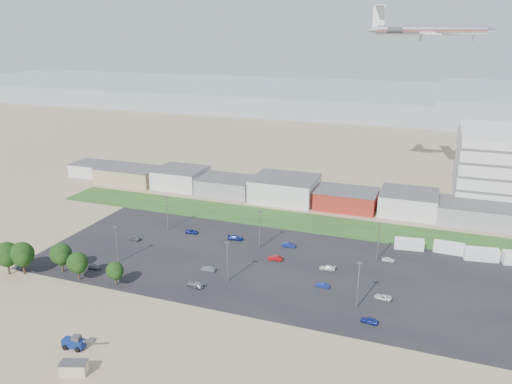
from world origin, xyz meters
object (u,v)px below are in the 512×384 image
at_px(airliner, 430,30).
at_px(parked_car_3, 195,285).
at_px(tree_far_left, 7,257).
at_px(parked_car_4, 208,269).
at_px(box_trailer_a, 409,244).
at_px(parked_car_10, 93,267).
at_px(parked_car_1, 323,285).
at_px(parked_car_11, 289,245).
at_px(parked_car_8, 388,260).
at_px(parked_car_9, 192,232).
at_px(telehandler, 74,342).
at_px(parked_car_12, 327,268).
at_px(parked_car_6, 236,238).
at_px(parked_car_0, 383,297).
at_px(parked_car_5, 135,238).
at_px(parked_car_7, 275,258).
at_px(portable_shed, 74,368).
at_px(parked_car_2, 369,320).

distance_m(airliner, parked_car_3, 120.77).
bearing_deg(tree_far_left, parked_car_4, 22.29).
distance_m(box_trailer_a, parked_car_10, 83.81).
bearing_deg(parked_car_1, tree_far_left, -71.97).
relative_size(parked_car_4, parked_car_11, 0.92).
xyz_separation_m(airliner, parked_car_8, (-2.39, -67.87, -56.81)).
xyz_separation_m(parked_car_4, parked_car_10, (-27.64, -8.94, -0.03)).
bearing_deg(parked_car_9, parked_car_11, -94.35).
relative_size(telehandler, tree_far_left, 0.72).
height_order(tree_far_left, parked_car_12, tree_far_left).
xyz_separation_m(parked_car_1, parked_car_10, (-56.28, -10.64, 0.02)).
bearing_deg(parked_car_1, parked_car_6, -119.55).
bearing_deg(parked_car_9, parked_car_3, -156.63).
xyz_separation_m(tree_far_left, parked_car_9, (30.06, 38.95, -4.23)).
distance_m(parked_car_3, parked_car_11, 32.54).
height_order(parked_car_3, parked_car_6, parked_car_6).
bearing_deg(parked_car_10, parked_car_0, -87.41).
height_order(parked_car_5, parked_car_7, same).
height_order(telehandler, box_trailer_a, box_trailer_a).
relative_size(parked_car_4, parked_car_12, 0.88).
bearing_deg(portable_shed, parked_car_2, 17.14).
height_order(airliner, parked_car_1, airliner).
xyz_separation_m(telehandler, parked_car_10, (-17.60, 28.68, -0.87)).
height_order(box_trailer_a, tree_far_left, tree_far_left).
bearing_deg(parked_car_4, parked_car_12, 109.50).
bearing_deg(tree_far_left, parked_car_12, 21.94).
distance_m(airliner, parked_car_0, 104.72).
relative_size(telehandler, parked_car_7, 1.77).
relative_size(parked_car_7, parked_car_9, 0.99).
relative_size(telehandler, parked_car_10, 1.78).
bearing_deg(telehandler, tree_far_left, 146.24).
relative_size(parked_car_2, parked_car_8, 1.09).
bearing_deg(parked_car_1, parked_car_8, 148.94).
distance_m(portable_shed, parked_car_1, 56.47).
xyz_separation_m(tree_far_left, parked_car_3, (45.85, 10.05, -4.16)).
distance_m(parked_car_5, parked_car_7, 41.93).
relative_size(portable_shed, airliner, 0.10).
distance_m(portable_shed, parked_car_7, 58.35).
relative_size(tree_far_left, parked_car_2, 2.64).
relative_size(tree_far_left, airliner, 0.21).
height_order(parked_car_6, parked_car_11, parked_car_6).
xyz_separation_m(box_trailer_a, parked_car_11, (-31.34, -10.24, -0.82)).
relative_size(tree_far_left, parked_car_4, 2.68).
bearing_deg(parked_car_2, parked_car_5, -98.30).
bearing_deg(parked_car_11, parked_car_1, -151.11).
distance_m(telehandler, parked_car_8, 78.14).
distance_m(parked_car_2, parked_car_5, 72.00).
xyz_separation_m(parked_car_2, parked_car_9, (-56.16, 30.10, -0.07)).
bearing_deg(parked_car_5, parked_car_12, 96.93).
bearing_deg(parked_car_5, portable_shed, 29.57).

